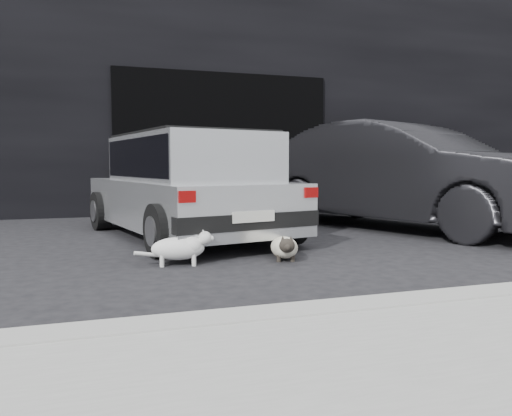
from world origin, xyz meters
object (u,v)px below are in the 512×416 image
object	(u,v)px
cat_siamese	(285,247)
silver_hatchback	(187,181)
cat_white	(182,247)
second_car	(404,176)

from	to	relation	value
cat_siamese	silver_hatchback	bearing A→B (deg)	-54.79
cat_siamese	cat_white	size ratio (longest dim) A/B	1.07
silver_hatchback	second_car	bearing A→B (deg)	-14.06
silver_hatchback	cat_white	world-z (taller)	silver_hatchback
second_car	cat_siamese	distance (m)	3.05
silver_hatchback	second_car	world-z (taller)	second_car
second_car	cat_white	xyz separation A→B (m)	(-3.45, -1.63, -0.59)
silver_hatchback	cat_white	bearing A→B (deg)	-114.27
second_car	cat_white	distance (m)	3.86
cat_white	cat_siamese	bearing A→B (deg)	97.00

